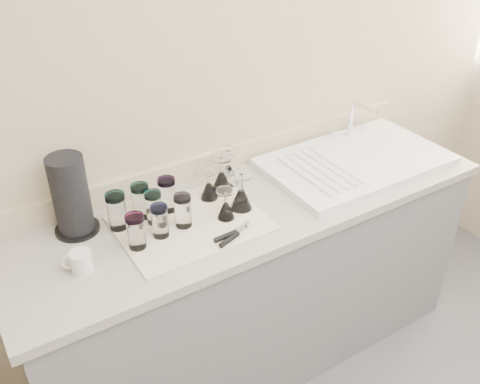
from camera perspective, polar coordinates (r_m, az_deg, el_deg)
counter_unit at (r=2.46m, az=1.32°, el=-9.60°), size 2.06×0.62×0.90m
sink_unit at (r=2.48m, az=12.16°, el=3.28°), size 0.82×0.50×0.22m
dish_towel at (r=2.06m, az=-5.27°, el=-3.34°), size 0.55×0.42×0.01m
tumbler_teal at (r=2.03m, az=-13.00°, el=-1.97°), size 0.07×0.07×0.15m
tumbler_cyan at (r=2.08m, az=-10.52°, el=-0.94°), size 0.07×0.07×0.14m
tumbler_purple at (r=2.10m, az=-7.78°, el=-0.26°), size 0.07×0.07×0.14m
tumbler_magenta at (r=1.92m, az=-11.03°, el=-4.13°), size 0.07×0.07×0.13m
tumbler_blue at (r=1.97m, az=-8.54°, el=-3.06°), size 0.06×0.06×0.13m
tumbler_lavender at (r=2.00m, az=-6.11°, el=-1.98°), size 0.07×0.07×0.13m
tumbler_extra at (r=2.04m, az=-9.16°, el=-1.61°), size 0.07×0.07×0.13m
goblet_back_left at (r=2.17m, az=-3.35°, el=0.35°), size 0.07×0.07×0.13m
goblet_back_right at (r=2.20m, az=-1.98°, el=1.33°), size 0.09×0.09×0.16m
goblet_front_left at (r=2.05m, az=-1.52°, el=-1.76°), size 0.07×0.07×0.12m
goblet_front_right at (r=2.10m, az=0.13°, el=-0.48°), size 0.09×0.09×0.16m
goblet_extra at (r=2.26m, az=-1.26°, el=2.15°), size 0.09×0.09×0.16m
can_opener at (r=1.97m, az=-0.69°, el=-4.55°), size 0.16×0.07×0.02m
white_mug at (r=1.90m, az=-16.65°, el=-7.12°), size 0.11×0.10×0.08m
paper_towel_roll at (r=2.03m, az=-17.58°, el=-0.44°), size 0.17×0.17×0.31m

